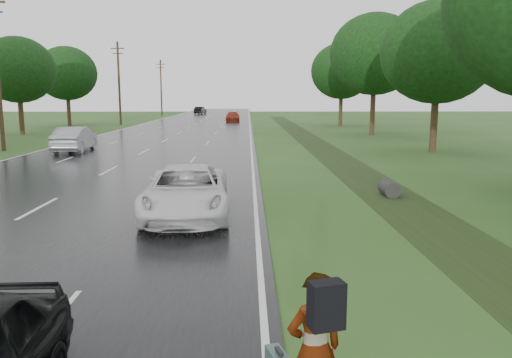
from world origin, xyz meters
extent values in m
cube|color=black|center=(0.00, 45.00, 0.02)|extent=(14.00, 180.00, 0.04)
cube|color=silver|center=(6.75, 45.00, 0.04)|extent=(0.12, 180.00, 0.01)
cube|color=silver|center=(-6.75, 45.00, 0.04)|extent=(0.12, 180.00, 0.01)
cube|color=silver|center=(0.00, 45.00, 0.04)|extent=(0.12, 180.00, 0.01)
cube|color=black|center=(11.50, 20.00, 0.00)|extent=(2.20, 120.00, 0.01)
cylinder|color=#2D2D2D|center=(11.50, 10.00, 0.25)|extent=(0.56, 1.00, 0.56)
cylinder|color=#362116|center=(-9.20, 55.00, 5.00)|extent=(0.26, 0.26, 10.00)
cube|color=#362116|center=(-9.20, 55.00, 9.20)|extent=(1.60, 0.12, 0.12)
cube|color=#362116|center=(-9.20, 55.00, 8.60)|extent=(1.20, 0.10, 0.10)
cylinder|color=#362116|center=(-9.20, 85.00, 5.00)|extent=(0.26, 0.26, 10.00)
cube|color=#362116|center=(-9.20, 85.00, 9.20)|extent=(1.60, 0.12, 0.12)
cube|color=#362116|center=(-9.20, 85.00, 8.60)|extent=(1.20, 0.10, 0.10)
cylinder|color=#362116|center=(18.20, 24.00, 1.76)|extent=(0.44, 0.44, 3.52)
ellipsoid|color=black|center=(18.20, 24.00, 6.14)|extent=(7.00, 7.00, 6.30)
cylinder|color=#362116|center=(17.80, 38.00, 2.08)|extent=(0.44, 0.44, 4.16)
ellipsoid|color=black|center=(17.80, 38.00, 7.16)|extent=(8.00, 8.00, 7.20)
cylinder|color=#362116|center=(17.50, 52.00, 1.84)|extent=(0.44, 0.44, 3.68)
ellipsoid|color=black|center=(17.50, 52.00, 6.38)|extent=(7.20, 7.20, 6.48)
cylinder|color=#362116|center=(-14.20, 39.00, 1.68)|extent=(0.44, 0.44, 3.36)
ellipsoid|color=black|center=(-14.20, 39.00, 5.83)|extent=(6.60, 6.60, 5.94)
cylinder|color=#362116|center=(-14.80, 53.00, 1.76)|extent=(0.44, 0.44, 3.52)
ellipsoid|color=black|center=(-14.80, 53.00, 6.14)|extent=(7.00, 7.00, 6.30)
imported|color=#A5998C|center=(7.20, -2.39, 0.85)|extent=(0.71, 0.57, 1.70)
cube|color=black|center=(7.27, -2.63, 1.45)|extent=(0.38, 0.29, 0.48)
cube|color=black|center=(6.83, -2.41, 0.85)|extent=(0.09, 0.17, 0.03)
imported|color=silver|center=(4.74, 6.91, 0.76)|extent=(2.68, 5.30, 1.44)
imported|color=gray|center=(-4.32, 24.13, 0.82)|extent=(1.90, 4.84, 1.57)
imported|color=maroon|center=(4.47, 61.38, 0.72)|extent=(1.97, 4.70, 1.35)
imported|color=black|center=(-2.83, 91.93, 0.76)|extent=(2.22, 4.55, 1.44)
camera|label=1|loc=(6.51, -7.22, 3.46)|focal=35.00mm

